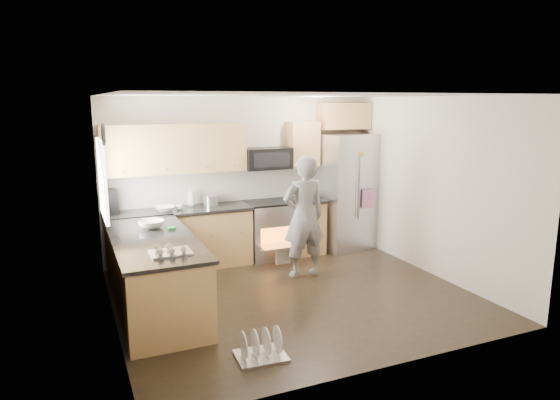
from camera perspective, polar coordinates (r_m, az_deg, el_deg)
name	(u,v)px	position (r m, az deg, el deg)	size (l,w,h in m)	color
ground	(294,295)	(6.73, 1.58, -10.85)	(4.50, 4.50, 0.00)	black
room_shell	(291,170)	(6.29, 1.29, 3.43)	(4.54, 4.04, 2.62)	beige
back_cabinet_run	(213,203)	(7.83, -7.70, -0.38)	(4.45, 0.64, 2.50)	tan
peninsula	(155,274)	(6.31, -14.11, -8.21)	(0.96, 2.36, 1.03)	tan
stove_range	(270,217)	(8.14, -1.16, -1.92)	(0.76, 0.97, 1.79)	#B7B7BC
refrigerator	(346,191)	(8.70, 7.50, 0.98)	(1.09, 0.91, 1.99)	#B7B7BC
person	(304,217)	(7.21, 2.75, -1.92)	(0.65, 0.43, 1.78)	gray
dish_rack	(261,350)	(5.21, -2.20, -16.75)	(0.52, 0.43, 0.31)	#B7B7BC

